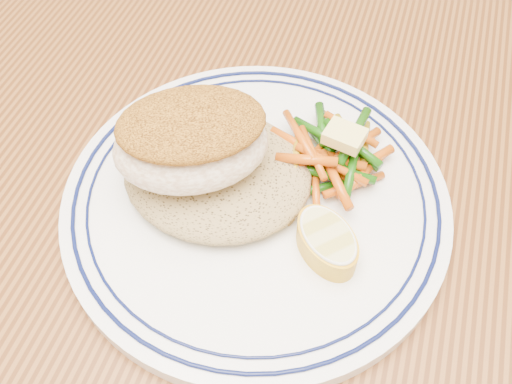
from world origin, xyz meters
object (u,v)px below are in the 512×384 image
Objects in this scene: fish_fillet at (191,140)px; vegetable_pile at (332,153)px; dining_table at (305,285)px; lemon_wedge at (327,241)px; plate at (256,200)px; rice_pilaf at (217,170)px.

fish_fillet is 0.11m from vegetable_pile.
dining_table is 0.13m from lemon_wedge.
plate is 0.04m from rice_pilaf.
rice_pilaf is 0.04m from fish_fillet.
rice_pilaf reaches higher than dining_table.
fish_fillet is at bearing -177.39° from plate.
plate is 0.07m from vegetable_pile.
plate is (-0.05, 0.00, 0.11)m from dining_table.
fish_fillet is (-0.05, -0.00, 0.06)m from plate.
plate is 0.07m from fish_fillet.
vegetable_pile is (0.09, 0.05, -0.04)m from fish_fillet.
lemon_wedge is at bearing -26.76° from plate.
vegetable_pile is 1.41× the size of lemon_wedge.
lemon_wedge is (0.06, -0.03, 0.02)m from plate.
plate is at bearing -134.93° from vegetable_pile.
fish_fillet reaches higher than lemon_wedge.
fish_fillet reaches higher than dining_table.
fish_fillet is at bearing -156.37° from rice_pilaf.
plate is 2.03× the size of rice_pilaf.
rice_pilaf is 0.10m from lemon_wedge.
rice_pilaf is (-0.08, 0.01, 0.13)m from dining_table.
rice_pilaf is (-0.03, 0.00, 0.02)m from plate.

